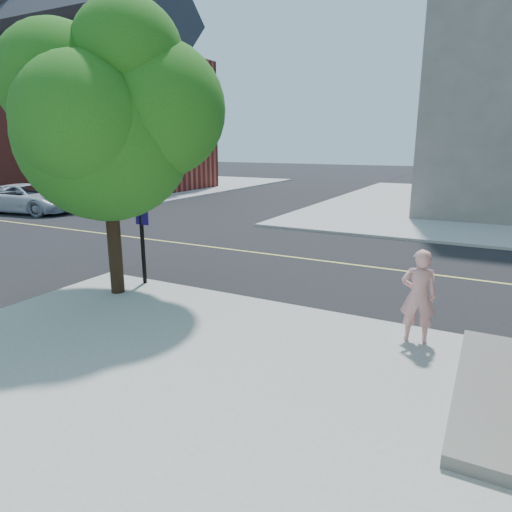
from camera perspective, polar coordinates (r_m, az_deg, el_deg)
The scene contains 10 objects.
ground at distance 13.08m, azimuth -14.89°, elevation -3.07°, with size 140.00×140.00×0.00m, color black.
road_ew at distance 16.54m, azimuth -4.37°, elevation 0.96°, with size 140.00×9.00×0.01m, color black.
road_ns at distance 17.20m, azimuth -28.55°, elevation -0.23°, with size 9.00×140.00×0.01m, color black.
sidewalk_nw at distance 44.15m, azimuth -18.28°, elevation 8.63°, with size 26.00×25.00×0.12m, color #A2A19F.
church at distance 39.56m, azimuth -19.71°, elevation 18.32°, with size 15.20×12.00×14.40m.
office_block at distance 51.42m, azimuth -26.11°, elevation 18.76°, with size 12.00×14.08×18.00m.
man_on_phone at distance 8.89m, azimuth 19.84°, elevation -4.78°, with size 0.65×0.43×1.78m, color pink.
street_tree at distance 11.27m, azimuth -18.18°, elevation 16.81°, with size 5.02×4.56×6.66m.
signal_pole at distance 13.18m, azimuth -20.50°, elevation 10.35°, with size 3.24×0.37×3.65m.
car_a at distance 27.91m, azimuth -26.85°, elevation 6.51°, with size 2.62×5.67×1.58m, color silver.
Camera 1 is at (8.59, -9.12, 3.76)m, focal length 31.65 mm.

